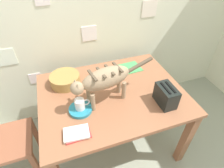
% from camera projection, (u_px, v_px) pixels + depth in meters
% --- Properties ---
extents(wall_rear, '(4.36, 0.11, 2.50)m').
position_uv_depth(wall_rear, '(88.00, 12.00, 1.77)').
color(wall_rear, silver).
rests_on(wall_rear, ground_plane).
extents(dining_table, '(1.28, 0.98, 0.75)m').
position_uv_depth(dining_table, '(112.00, 99.00, 1.67)').
color(dining_table, '#965E40').
rests_on(dining_table, ground_plane).
extents(cat, '(0.72, 0.22, 0.33)m').
position_uv_depth(cat, '(105.00, 80.00, 1.38)').
color(cat, '#9A8060').
rests_on(cat, dining_table).
extents(saucer_bowl, '(0.19, 0.19, 0.03)m').
position_uv_depth(saucer_bowl, '(81.00, 109.00, 1.44)').
color(saucer_bowl, teal).
rests_on(saucer_bowl, dining_table).
extents(coffee_mug, '(0.12, 0.08, 0.09)m').
position_uv_depth(coffee_mug, '(80.00, 104.00, 1.41)').
color(coffee_mug, white).
rests_on(coffee_mug, saucer_bowl).
extents(magazine, '(0.27, 0.21, 0.01)m').
position_uv_depth(magazine, '(128.00, 68.00, 1.90)').
color(magazine, '#44A157').
rests_on(magazine, dining_table).
extents(book_stack, '(0.19, 0.14, 0.03)m').
position_uv_depth(book_stack, '(77.00, 133.00, 1.27)').
color(book_stack, red).
rests_on(book_stack, dining_table).
extents(wicker_basket, '(0.28, 0.28, 0.10)m').
position_uv_depth(wicker_basket, '(65.00, 79.00, 1.68)').
color(wicker_basket, '#A98142').
rests_on(wicker_basket, dining_table).
extents(toaster, '(0.12, 0.20, 0.18)m').
position_uv_depth(toaster, '(166.00, 96.00, 1.46)').
color(toaster, black).
rests_on(toaster, dining_table).
extents(wooden_chair_near, '(0.42, 0.42, 0.94)m').
position_uv_depth(wooden_chair_near, '(1.00, 142.00, 1.56)').
color(wooden_chair_near, '#99573C').
rests_on(wooden_chair_near, ground_plane).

